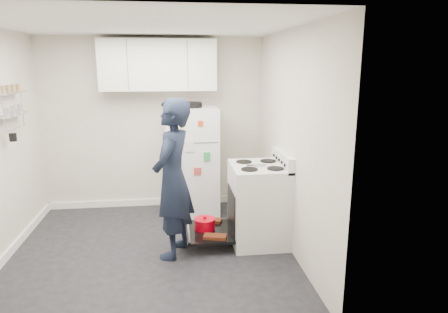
{
  "coord_description": "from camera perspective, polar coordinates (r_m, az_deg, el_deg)",
  "views": [
    {
      "loc": [
        0.3,
        -4.31,
        2.12
      ],
      "look_at": [
        0.87,
        0.24,
        1.05
      ],
      "focal_mm": 32.0,
      "sensor_mm": 36.0,
      "label": 1
    }
  ],
  "objects": [
    {
      "name": "room",
      "position": [
        4.44,
        -11.21,
        1.04
      ],
      "size": [
        3.21,
        3.21,
        2.51
      ],
      "color": "black",
      "rests_on": "ground"
    },
    {
      "name": "electric_range",
      "position": [
        4.85,
        4.79,
        -6.81
      ],
      "size": [
        0.66,
        0.76,
        1.1
      ],
      "color": "silver",
      "rests_on": "ground"
    },
    {
      "name": "open_oven_door",
      "position": [
        4.89,
        -2.36,
        -10.24
      ],
      "size": [
        0.55,
        0.72,
        0.21
      ],
      "color": "black",
      "rests_on": "ground"
    },
    {
      "name": "refrigerator",
      "position": [
        5.72,
        -4.54,
        -0.54
      ],
      "size": [
        0.72,
        0.74,
        1.6
      ],
      "color": "white",
      "rests_on": "ground"
    },
    {
      "name": "upper_cabinets",
      "position": [
        5.74,
        -9.38,
        12.77
      ],
      "size": [
        1.6,
        0.33,
        0.7
      ],
      "primitive_type": "cube",
      "color": "silver",
      "rests_on": "room"
    },
    {
      "name": "wall_shelf_rack",
      "position": [
        5.15,
        -27.99,
        6.67
      ],
      "size": [
        0.14,
        0.6,
        0.61
      ],
      "color": "#B2B2B7",
      "rests_on": "room"
    },
    {
      "name": "person",
      "position": [
        4.41,
        -7.33,
        -3.22
      ],
      "size": [
        0.62,
        0.75,
        1.77
      ],
      "primitive_type": "imported",
      "rotation": [
        0.0,
        0.0,
        -1.92
      ],
      "color": "black",
      "rests_on": "ground"
    }
  ]
}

